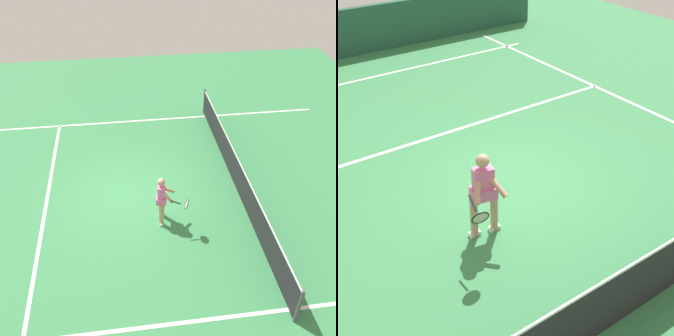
% 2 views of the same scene
% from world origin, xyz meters
% --- Properties ---
extents(ground_plane, '(24.10, 24.10, 0.00)m').
position_xyz_m(ground_plane, '(0.00, 0.00, 0.00)').
color(ground_plane, '#38844C').
extents(service_line_marking, '(9.38, 0.10, 0.01)m').
position_xyz_m(service_line_marking, '(0.00, -2.49, 0.00)').
color(service_line_marking, white).
rests_on(service_line_marking, ground).
extents(sideline_left_marking, '(0.10, 16.54, 0.01)m').
position_xyz_m(sideline_left_marking, '(-4.69, 0.00, 0.00)').
color(sideline_left_marking, white).
rests_on(sideline_left_marking, ground).
extents(sideline_right_marking, '(0.10, 16.54, 0.01)m').
position_xyz_m(sideline_right_marking, '(4.69, 0.00, 0.00)').
color(sideline_right_marking, white).
rests_on(sideline_right_marking, ground).
extents(court_net, '(10.06, 0.08, 1.11)m').
position_xyz_m(court_net, '(0.00, 3.61, 0.52)').
color(court_net, '#4C4C51').
rests_on(court_net, ground).
extents(tennis_player, '(0.90, 0.90, 1.55)m').
position_xyz_m(tennis_player, '(1.32, 1.03, 0.85)').
color(tennis_player, tan).
rests_on(tennis_player, ground).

